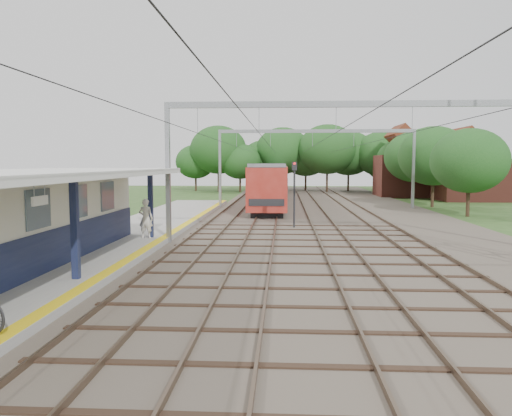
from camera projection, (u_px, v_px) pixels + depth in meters
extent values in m
plane|color=#2D4C1E|center=(246.00, 371.00, 9.69)|extent=(160.00, 160.00, 0.00)
cube|color=#473D33|center=(326.00, 214.00, 39.29)|extent=(18.00, 90.00, 0.10)
cube|color=gray|center=(113.00, 243.00, 24.02)|extent=(5.00, 52.00, 0.35)
cube|color=yellow|center=(159.00, 240.00, 23.88)|extent=(0.45, 52.00, 0.01)
cube|color=beige|center=(1.00, 222.00, 16.97)|extent=(3.20, 18.00, 3.40)
cube|color=#131A3C|center=(48.00, 251.00, 16.97)|extent=(0.06, 18.00, 1.40)
cube|color=slate|center=(47.00, 207.00, 16.83)|extent=(0.05, 16.00, 1.30)
cube|color=#131A3C|center=(75.00, 229.00, 15.82)|extent=(0.22, 0.22, 3.20)
cube|color=#131A3C|center=(151.00, 205.00, 24.77)|extent=(0.22, 0.22, 3.20)
cube|color=silver|center=(15.00, 175.00, 15.77)|extent=(6.40, 20.00, 0.24)
cube|color=white|center=(40.00, 201.00, 13.74)|extent=(0.06, 0.85, 0.26)
cube|color=brown|center=(222.00, 212.00, 39.75)|extent=(0.07, 88.00, 0.15)
cube|color=brown|center=(240.00, 212.00, 39.67)|extent=(0.07, 88.00, 0.15)
cube|color=brown|center=(259.00, 212.00, 39.58)|extent=(0.07, 88.00, 0.15)
cube|color=brown|center=(278.00, 212.00, 39.50)|extent=(0.07, 88.00, 0.15)
cube|color=brown|center=(306.00, 212.00, 39.37)|extent=(0.07, 88.00, 0.15)
cube|color=brown|center=(324.00, 212.00, 39.29)|extent=(0.07, 88.00, 0.15)
cube|color=brown|center=(352.00, 213.00, 39.17)|extent=(0.07, 88.00, 0.15)
cube|color=brown|center=(371.00, 213.00, 39.09)|extent=(0.07, 88.00, 0.15)
cube|color=gray|center=(168.00, 174.00, 24.58)|extent=(0.22, 0.22, 7.00)
cube|color=gray|center=(343.00, 104.00, 23.80)|extent=(17.00, 0.20, 0.30)
cube|color=gray|center=(220.00, 169.00, 44.46)|extent=(0.22, 0.22, 7.00)
cube|color=gray|center=(413.00, 169.00, 43.51)|extent=(0.22, 0.22, 7.00)
cube|color=gray|center=(316.00, 131.00, 43.69)|extent=(17.00, 0.20, 0.30)
cylinder|color=black|center=(231.00, 145.00, 39.23)|extent=(0.02, 88.00, 0.02)
cylinder|color=black|center=(269.00, 145.00, 39.06)|extent=(0.02, 88.00, 0.02)
cylinder|color=black|center=(316.00, 144.00, 38.85)|extent=(0.02, 88.00, 0.02)
cylinder|color=black|center=(363.00, 144.00, 38.65)|extent=(0.02, 88.00, 0.02)
cylinder|color=#382619|center=(209.00, 182.00, 70.78)|extent=(0.28, 0.28, 2.88)
ellipsoid|color=#194719|center=(208.00, 157.00, 70.47)|extent=(6.72, 6.72, 5.76)
cylinder|color=#382619|center=(252.00, 182.00, 72.45)|extent=(0.28, 0.28, 2.52)
ellipsoid|color=#194719|center=(252.00, 161.00, 72.18)|extent=(5.88, 5.88, 5.04)
cylinder|color=#382619|center=(293.00, 181.00, 69.10)|extent=(0.28, 0.28, 3.24)
ellipsoid|color=#194719|center=(294.00, 152.00, 68.75)|extent=(7.56, 7.56, 6.48)
cylinder|color=#382619|center=(335.00, 182.00, 70.77)|extent=(0.28, 0.28, 2.70)
ellipsoid|color=#194719|center=(336.00, 159.00, 70.48)|extent=(6.30, 6.30, 5.40)
cylinder|color=#382619|center=(432.00, 193.00, 46.55)|extent=(0.28, 0.28, 2.52)
ellipsoid|color=#194719|center=(433.00, 160.00, 46.28)|extent=(5.88, 5.88, 5.04)
cylinder|color=#382619|center=(398.00, 184.00, 62.42)|extent=(0.28, 0.28, 2.88)
ellipsoid|color=#194719|center=(399.00, 156.00, 62.10)|extent=(6.72, 6.72, 5.76)
cube|color=brown|center=(471.00, 180.00, 54.05)|extent=(7.00, 6.00, 4.50)
cube|color=maroon|center=(472.00, 151.00, 53.77)|extent=(4.99, 6.12, 4.99)
cube|color=brown|center=(411.00, 176.00, 60.28)|extent=(8.00, 6.00, 5.00)
cube|color=maroon|center=(411.00, 148.00, 59.97)|extent=(5.52, 6.12, 5.52)
imported|color=silver|center=(146.00, 218.00, 24.48)|extent=(0.76, 0.54, 1.96)
cube|color=black|center=(270.00, 205.00, 44.01)|extent=(2.35, 16.77, 0.44)
cube|color=maroon|center=(270.00, 185.00, 43.84)|extent=(2.94, 18.23, 3.20)
cube|color=black|center=(270.00, 181.00, 43.81)|extent=(2.98, 16.77, 0.91)
cube|color=slate|center=(270.00, 165.00, 43.69)|extent=(2.70, 18.23, 0.28)
cube|color=black|center=(274.00, 193.00, 62.73)|extent=(2.35, 16.77, 0.44)
cube|color=maroon|center=(274.00, 178.00, 62.57)|extent=(2.94, 18.23, 3.20)
cube|color=black|center=(274.00, 176.00, 62.54)|extent=(2.98, 16.77, 0.91)
cube|color=slate|center=(274.00, 165.00, 62.41)|extent=(2.70, 18.23, 0.28)
cylinder|color=black|center=(294.00, 199.00, 30.49)|extent=(0.15, 0.15, 3.76)
cube|color=black|center=(294.00, 166.00, 30.31)|extent=(0.32, 0.25, 0.52)
sphere|color=red|center=(295.00, 164.00, 30.20)|extent=(0.13, 0.13, 0.13)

